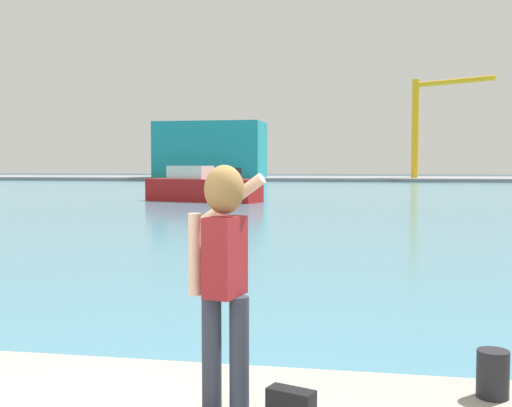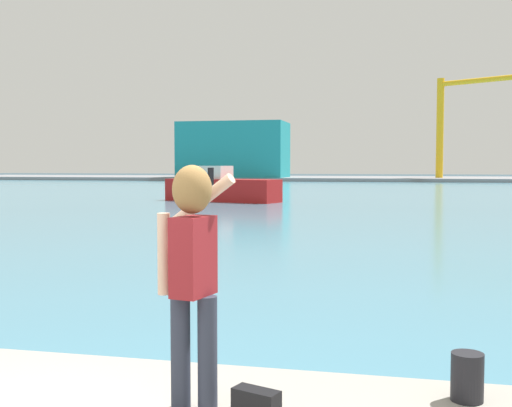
% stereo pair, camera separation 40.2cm
% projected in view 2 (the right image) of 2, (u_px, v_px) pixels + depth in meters
% --- Properties ---
extents(ground_plane, '(220.00, 220.00, 0.00)m').
position_uv_depth(ground_plane, '(372.00, 192.00, 52.40)').
color(ground_plane, '#334751').
extents(harbor_water, '(140.00, 100.00, 0.02)m').
position_uv_depth(harbor_water, '(373.00, 191.00, 54.35)').
color(harbor_water, teal).
rests_on(harbor_water, ground_plane).
extents(far_shore_dock, '(140.00, 20.00, 0.48)m').
position_uv_depth(far_shore_dock, '(383.00, 179.00, 93.28)').
color(far_shore_dock, gray).
rests_on(far_shore_dock, ground_plane).
extents(person_photographer, '(0.53, 0.57, 1.74)m').
position_uv_depth(person_photographer, '(192.00, 261.00, 4.42)').
color(person_photographer, '#2D3342').
rests_on(person_photographer, quay_promenade).
extents(handbag, '(0.35, 0.24, 0.24)m').
position_uv_depth(handbag, '(256.00, 407.00, 4.22)').
color(handbag, black).
rests_on(handbag, quay_promenade).
extents(harbor_bollard, '(0.24, 0.24, 0.36)m').
position_uv_depth(harbor_bollard, '(467.00, 377.00, 4.64)').
color(harbor_bollard, black).
rests_on(harbor_bollard, quay_promenade).
extents(boat_moored, '(7.61, 4.10, 2.17)m').
position_uv_depth(boat_moored, '(220.00, 188.00, 38.50)').
color(boat_moored, '#B21919').
rests_on(boat_moored, harbor_water).
extents(warehouse_left, '(15.47, 8.06, 8.03)m').
position_uv_depth(warehouse_left, '(234.00, 150.00, 92.49)').
color(warehouse_left, teal).
rests_on(warehouse_left, far_shore_dock).
extents(port_crane, '(10.28, 6.60, 13.84)m').
position_uv_depth(port_crane, '(451.00, 115.00, 86.82)').
color(port_crane, yellow).
rests_on(port_crane, far_shore_dock).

